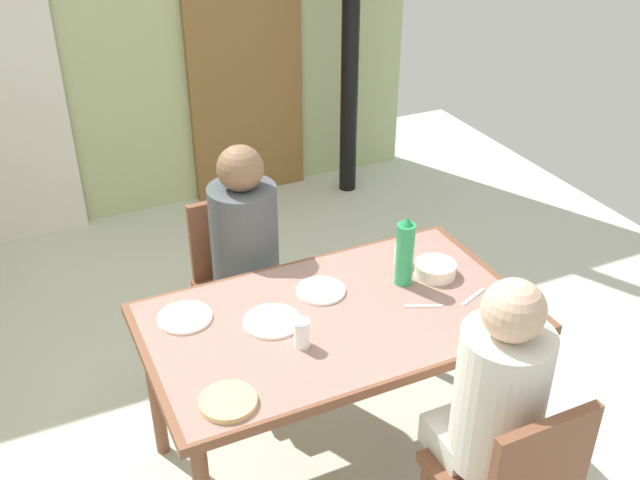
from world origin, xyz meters
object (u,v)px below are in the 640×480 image
at_px(person_near_diner, 497,393).
at_px(chair_far_diner, 239,278).
at_px(person_far_diner, 245,240).
at_px(water_bottle_green_near, 405,252).
at_px(serving_bowl_center, 435,269).
at_px(dining_table, 336,331).

bearing_deg(person_near_diner, chair_far_diner, 106.12).
relative_size(person_far_diner, water_bottle_green_near, 2.55).
height_order(chair_far_diner, person_far_diner, person_far_diner).
height_order(person_near_diner, person_far_diner, same).
bearing_deg(person_near_diner, serving_bowl_center, 72.87).
xyz_separation_m(person_far_diner, serving_bowl_center, (0.63, -0.56, 0.00)).
distance_m(person_far_diner, water_bottle_green_near, 0.74).
bearing_deg(water_bottle_green_near, person_far_diner, 130.99).
bearing_deg(chair_far_diner, water_bottle_green_near, 124.84).
xyz_separation_m(chair_far_diner, person_far_diner, (-0.00, -0.14, 0.28)).
xyz_separation_m(dining_table, chair_far_diner, (-0.14, 0.77, -0.18)).
distance_m(dining_table, chair_far_diner, 0.80).
xyz_separation_m(chair_far_diner, serving_bowl_center, (0.63, -0.69, 0.29)).
bearing_deg(serving_bowl_center, chair_far_diner, 132.14).
xyz_separation_m(dining_table, person_far_diner, (-0.14, 0.63, 0.10)).
distance_m(dining_table, person_far_diner, 0.66).
height_order(person_near_diner, water_bottle_green_near, person_near_diner).
bearing_deg(chair_far_diner, person_near_diner, 106.12).
distance_m(person_far_diner, serving_bowl_center, 0.84).
height_order(person_far_diner, serving_bowl_center, person_far_diner).
bearing_deg(person_near_diner, dining_table, 113.08).
height_order(chair_far_diner, water_bottle_green_near, water_bottle_green_near).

